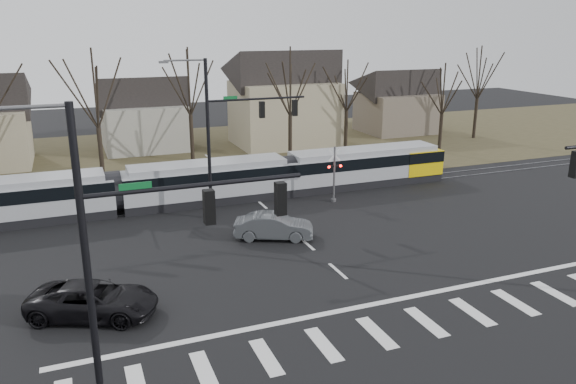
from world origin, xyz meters
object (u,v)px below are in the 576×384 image
object	(u,v)px
tram	(206,181)
suv	(93,300)
rail_crossing_signal	(334,176)
sedan	(274,226)

from	to	relation	value
tram	suv	world-z (taller)	tram
tram	rail_crossing_signal	xyz separation A→B (m)	(8.47, -3.21, 0.30)
rail_crossing_signal	sedan	bearing A→B (deg)	-141.00
tram	rail_crossing_signal	distance (m)	9.06
tram	rail_crossing_signal	bearing A→B (deg)	-20.74
sedan	suv	size ratio (longest dim) A/B	0.81
sedan	rail_crossing_signal	world-z (taller)	rail_crossing_signal
tram	sedan	distance (m)	8.72
suv	tram	bearing A→B (deg)	-6.70
sedan	tram	bearing A→B (deg)	37.02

